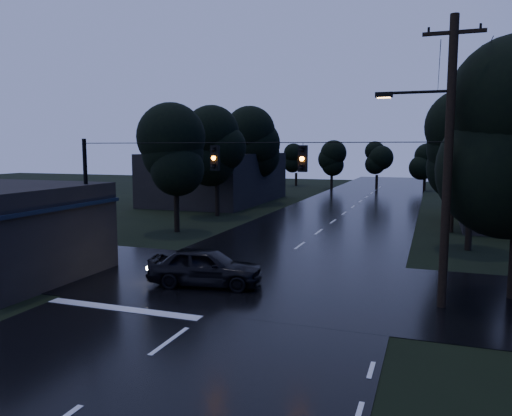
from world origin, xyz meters
The scene contains 14 objects.
main_road centered at (0.00, 30.00, 0.00)m, with size 12.00×120.00×0.02m, color black.
cross_street centered at (0.00, 12.00, 0.00)m, with size 60.00×9.00×0.02m, color black.
building_far_left centered at (-14.00, 40.00, 2.50)m, with size 10.00×16.00×5.00m, color black.
utility_pole_main centered at (7.41, 11.00, 5.26)m, with size 3.50×0.30×10.00m.
utility_pole_far centered at (8.30, 28.00, 3.88)m, with size 2.00×0.30×7.50m.
anchor_pole_left centered at (-7.50, 11.00, 3.00)m, with size 0.18×0.18×6.00m, color black.
span_signals centered at (0.56, 10.99, 5.24)m, with size 15.00×0.37×1.12m.
tree_left_a centered at (-9.00, 22.00, 5.24)m, with size 3.92×3.92×8.26m.
tree_left_b centered at (-9.60, 30.00, 5.62)m, with size 4.20×4.20×8.85m.
tree_left_c centered at (-10.20, 40.00, 5.99)m, with size 4.48×4.48×9.44m.
tree_right_a centered at (9.00, 22.00, 5.62)m, with size 4.20×4.20×8.85m.
tree_right_b centered at (9.60, 30.00, 5.99)m, with size 4.48×4.48×9.44m.
tree_right_c centered at (10.20, 40.00, 6.37)m, with size 4.76×4.76×10.03m.
car centered at (-1.55, 10.75, 0.79)m, with size 1.88×4.66×1.59m, color black.
Camera 1 is at (7.04, -7.29, 5.62)m, focal length 35.00 mm.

